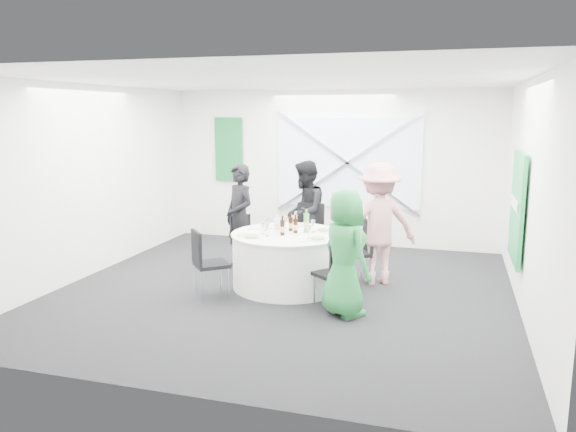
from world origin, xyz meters
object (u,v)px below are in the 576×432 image
(chair_front_right, at_px, (336,270))
(person_woman_pink, at_px, (378,224))
(chair_back, at_px, (309,230))
(green_water_bottle, at_px, (306,223))
(person_woman_green, at_px, (345,253))
(chair_back_right, at_px, (360,247))
(banquet_table, at_px, (288,260))
(chair_back_left, at_px, (244,238))
(person_man_back_left, at_px, (240,217))
(person_man_back, at_px, (305,213))
(clear_water_bottle, at_px, (277,225))
(chair_front_left, at_px, (205,258))

(chair_front_right, height_order, person_woman_pink, person_woman_pink)
(chair_back, relative_size, green_water_bottle, 3.08)
(chair_front_right, xyz_separation_m, person_woman_green, (0.15, -0.21, 0.27))
(chair_back_right, xyz_separation_m, person_woman_pink, (0.24, 0.06, 0.33))
(person_woman_pink, relative_size, green_water_bottle, 5.28)
(banquet_table, bearing_deg, person_woman_pink, 24.01)
(chair_back, bearing_deg, green_water_bottle, -76.39)
(chair_back_right, bearing_deg, person_woman_pink, 77.38)
(green_water_bottle, bearing_deg, person_woman_green, -53.55)
(chair_back, distance_m, person_woman_green, 2.15)
(chair_back_left, relative_size, person_woman_green, 0.54)
(person_man_back_left, bearing_deg, chair_back_right, 28.19)
(person_man_back, xyz_separation_m, clear_water_bottle, (-0.05, -1.29, 0.04))
(person_man_back, bearing_deg, chair_front_right, 20.82)
(person_man_back, bearing_deg, chair_front_left, -25.82)
(chair_back_left, xyz_separation_m, person_man_back_left, (-0.06, -0.02, 0.33))
(chair_front_right, bearing_deg, chair_back_right, -147.22)
(person_man_back_left, height_order, green_water_bottle, person_man_back_left)
(person_man_back_left, bearing_deg, person_woman_pink, 30.58)
(chair_back, distance_m, chair_back_left, 1.01)
(chair_back_left, height_order, chair_back_right, chair_back_right)
(banquet_table, bearing_deg, chair_back_left, 141.42)
(green_water_bottle, bearing_deg, person_man_back, 105.98)
(chair_back_right, distance_m, person_woman_green, 1.34)
(person_man_back, relative_size, person_woman_green, 1.09)
(person_man_back, xyz_separation_m, green_water_bottle, (0.33, -1.14, 0.06))
(chair_back_left, xyz_separation_m, chair_back_right, (1.87, -0.29, 0.05))
(person_man_back_left, xyz_separation_m, person_woman_pink, (2.16, -0.21, 0.05))
(chair_front_left, relative_size, person_woman_green, 0.59)
(person_woman_pink, relative_size, clear_water_bottle, 6.25)
(banquet_table, bearing_deg, chair_back_right, 26.42)
(person_woman_green, bearing_deg, person_woman_pink, -56.44)
(chair_front_left, bearing_deg, person_man_back_left, -36.39)
(person_man_back_left, xyz_separation_m, green_water_bottle, (1.22, -0.60, 0.08))
(chair_back, height_order, person_man_back_left, person_man_back_left)
(person_woman_pink, height_order, green_water_bottle, person_woman_pink)
(chair_back, height_order, clear_water_bottle, clear_water_bottle)
(banquet_table, xyz_separation_m, person_man_back, (-0.10, 1.27, 0.45))
(chair_back_right, bearing_deg, chair_front_right, -32.40)
(chair_front_right, height_order, chair_front_left, chair_front_left)
(person_man_back_left, bearing_deg, chair_front_right, -1.20)
(chair_front_left, distance_m, clear_water_bottle, 1.10)
(chair_front_right, distance_m, person_woman_pink, 1.28)
(person_man_back_left, height_order, person_woman_green, person_man_back_left)
(chair_back, height_order, green_water_bottle, green_water_bottle)
(chair_back_left, distance_m, person_man_back, 1.05)
(person_woman_green, height_order, green_water_bottle, person_woman_green)
(chair_back_left, relative_size, person_man_back_left, 0.51)
(person_woman_green, bearing_deg, chair_front_right, -12.88)
(chair_front_right, xyz_separation_m, person_man_back_left, (-1.81, 1.38, 0.32))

